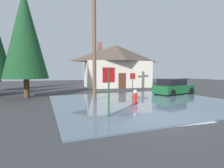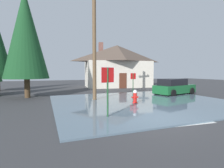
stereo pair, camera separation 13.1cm
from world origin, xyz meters
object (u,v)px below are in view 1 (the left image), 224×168
object	(u,v)px
fire_hydrant	(135,97)
utility_pole	(94,38)
stop_sign_near	(109,82)
parked_car	(173,87)
house	(116,65)
stop_sign_far	(133,79)
pine_tree_tall_left	(25,34)

from	to	relation	value
fire_hydrant	utility_pole	distance (m)	5.27
stop_sign_near	parked_car	bearing A→B (deg)	33.43
house	parked_car	world-z (taller)	house
fire_hydrant	stop_sign_far	world-z (taller)	stop_sign_far
fire_hydrant	stop_sign_far	bearing A→B (deg)	63.49
house	pine_tree_tall_left	world-z (taller)	pine_tree_tall_left
stop_sign_far	fire_hydrant	bearing A→B (deg)	-116.51
utility_pole	stop_sign_near	bearing A→B (deg)	-98.53
utility_pole	parked_car	bearing A→B (deg)	4.80
utility_pole	parked_car	world-z (taller)	utility_pole
house	parked_car	xyz separation A→B (m)	(1.57, -10.32, -2.38)
parked_car	stop_sign_far	bearing A→B (deg)	137.52
utility_pole	parked_car	xyz separation A→B (m)	(7.97, 0.67, -3.93)
parked_car	pine_tree_tall_left	size ratio (longest dim) A/B	0.52
fire_hydrant	parked_car	distance (m)	6.54
utility_pole	house	world-z (taller)	utility_pole
fire_hydrant	stop_sign_near	bearing A→B (deg)	-136.82
stop_sign_near	fire_hydrant	distance (m)	4.21
utility_pole	pine_tree_tall_left	distance (m)	6.02
stop_sign_far	pine_tree_tall_left	distance (m)	10.60
fire_hydrant	stop_sign_far	distance (m)	6.46
house	parked_car	size ratio (longest dim) A/B	2.21
stop_sign_near	parked_car	size ratio (longest dim) A/B	0.52
utility_pole	stop_sign_far	bearing A→B (deg)	33.88
fire_hydrant	house	distance (m)	14.23
pine_tree_tall_left	stop_sign_far	bearing A→B (deg)	-0.65
fire_hydrant	pine_tree_tall_left	bearing A→B (deg)	140.40
fire_hydrant	pine_tree_tall_left	size ratio (longest dim) A/B	0.11
utility_pole	fire_hydrant	bearing A→B (deg)	-47.21
fire_hydrant	utility_pole	world-z (taller)	utility_pole
stop_sign_near	parked_car	world-z (taller)	stop_sign_near
house	pine_tree_tall_left	distance (m)	13.70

